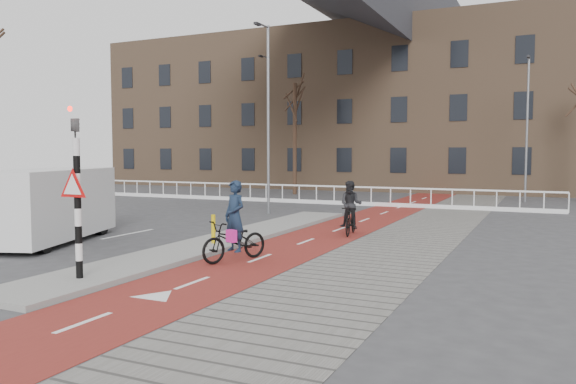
% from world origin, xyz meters
% --- Properties ---
extents(ground, '(120.00, 120.00, 0.00)m').
position_xyz_m(ground, '(0.00, 0.00, 0.00)').
color(ground, '#38383A').
rests_on(ground, ground).
extents(bike_lane, '(2.50, 60.00, 0.01)m').
position_xyz_m(bike_lane, '(1.50, 10.00, 0.01)').
color(bike_lane, maroon).
rests_on(bike_lane, ground).
extents(sidewalk, '(3.00, 60.00, 0.01)m').
position_xyz_m(sidewalk, '(4.30, 10.00, 0.01)').
color(sidewalk, slate).
rests_on(sidewalk, ground).
extents(curb_island, '(1.80, 16.00, 0.12)m').
position_xyz_m(curb_island, '(-0.70, 4.00, 0.06)').
color(curb_island, gray).
rests_on(curb_island, ground).
extents(traffic_signal, '(0.80, 0.80, 3.68)m').
position_xyz_m(traffic_signal, '(-0.60, -2.02, 1.99)').
color(traffic_signal, black).
rests_on(traffic_signal, curb_island).
extents(bollard, '(0.12, 0.12, 0.82)m').
position_xyz_m(bollard, '(-0.51, 2.97, 0.53)').
color(bollard, gold).
rests_on(bollard, curb_island).
extents(cyclist_near, '(1.35, 2.05, 2.01)m').
position_xyz_m(cyclist_near, '(1.10, 1.42, 0.68)').
color(cyclist_near, black).
rests_on(cyclist_near, bike_lane).
extents(cyclist_far, '(0.82, 1.68, 1.78)m').
position_xyz_m(cyclist_far, '(2.30, 6.88, 0.75)').
color(cyclist_far, black).
rests_on(cyclist_far, bike_lane).
extents(van, '(3.58, 5.51, 2.20)m').
position_xyz_m(van, '(-5.52, 1.60, 1.16)').
color(van, silver).
rests_on(van, ground).
extents(railing, '(28.00, 0.10, 0.99)m').
position_xyz_m(railing, '(-5.00, 17.00, 0.31)').
color(railing, silver).
rests_on(railing, ground).
extents(townhouse_row, '(46.00, 10.00, 15.90)m').
position_xyz_m(townhouse_row, '(-3.00, 32.00, 7.81)').
color(townhouse_row, '#7F6047').
rests_on(townhouse_row, ground).
extents(tree_mid, '(0.26, 0.26, 7.19)m').
position_xyz_m(tree_mid, '(-6.86, 22.78, 3.59)').
color(tree_mid, '#322016').
rests_on(tree_mid, ground).
extents(streetlight_near, '(0.12, 0.12, 8.24)m').
position_xyz_m(streetlight_near, '(-3.11, 11.60, 4.12)').
color(streetlight_near, slate).
rests_on(streetlight_near, ground).
extents(streetlight_left, '(0.12, 0.12, 8.89)m').
position_xyz_m(streetlight_left, '(-8.43, 22.05, 4.45)').
color(streetlight_left, slate).
rests_on(streetlight_left, ground).
extents(streetlight_right, '(0.12, 0.12, 7.88)m').
position_xyz_m(streetlight_right, '(7.02, 22.76, 3.94)').
color(streetlight_right, slate).
rests_on(streetlight_right, ground).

